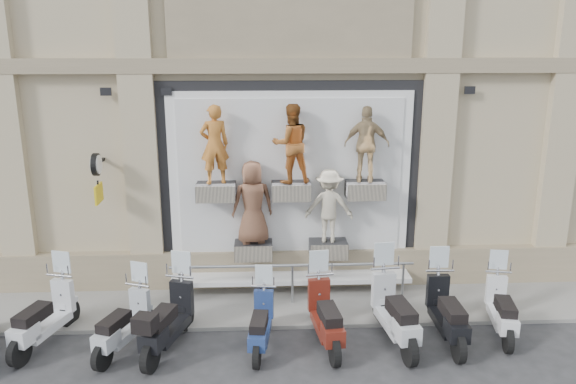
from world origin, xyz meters
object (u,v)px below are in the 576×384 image
guard_rail (292,285)px  scooter_d (168,308)px  scooter_c (123,313)px  scooter_h (448,300)px  scooter_e (261,313)px  scooter_f (326,305)px  scooter_i (503,298)px  clock_sign_bracket (97,172)px  scooter_g (395,300)px  scooter_b (43,305)px

guard_rail → scooter_d: scooter_d is taller
scooter_c → scooter_h: size_ratio=0.91×
scooter_e → scooter_f: 1.17m
scooter_e → scooter_i: size_ratio=0.95×
scooter_c → scooter_e: scooter_c is taller
clock_sign_bracket → scooter_g: (5.66, -2.02, -1.96)m
scooter_d → scooter_i: scooter_d is taller
scooter_e → scooter_b: bearing=-178.0°
scooter_d → scooter_i: 6.11m
clock_sign_bracket → scooter_f: (4.41, -2.03, -2.01)m
scooter_d → scooter_i: size_ratio=1.12×
scooter_d → scooter_h: 5.01m
scooter_b → scooter_h: size_ratio=0.98×
scooter_d → scooter_i: (6.10, 0.27, -0.08)m
scooter_b → scooter_h: bearing=14.8°
scooter_c → scooter_h: (5.79, 0.07, 0.07)m
guard_rail → clock_sign_bracket: (-3.90, 0.47, 2.34)m
scooter_b → scooter_e: (3.88, -0.31, -0.10)m
scooter_i → scooter_g: bearing=-163.2°
guard_rail → scooter_f: (0.51, -1.56, 0.32)m
scooter_h → scooter_i: size_ratio=1.10×
scooter_b → scooter_i: size_ratio=1.08×
scooter_d → scooter_h: scooter_d is taller
scooter_f → scooter_i: bearing=-2.6°
scooter_b → scooter_e: scooter_b is taller
scooter_f → clock_sign_bracket: bearing=148.9°
guard_rail → scooter_g: 2.38m
scooter_b → scooter_f: (5.04, -0.22, 0.00)m
scooter_h → clock_sign_bracket: bearing=163.6°
scooter_c → clock_sign_bracket: bearing=132.9°
clock_sign_bracket → scooter_i: bearing=-13.1°
scooter_e → scooter_c: bearing=-174.8°
guard_rail → scooter_e: bearing=-111.5°
scooter_d → scooter_f: (2.79, 0.05, -0.03)m
scooter_e → scooter_g: 2.42m
scooter_c → scooter_i: scooter_i is taller
scooter_c → scooter_f: scooter_f is taller
scooter_e → scooter_h: bearing=8.7°
scooter_e → scooter_f: (1.16, 0.09, 0.10)m
guard_rail → scooter_h: 3.14m
scooter_h → scooter_i: 1.12m
scooter_f → guard_rail: bearing=101.8°
guard_rail → scooter_c: (-3.06, -1.60, 0.26)m
clock_sign_bracket → scooter_e: clock_sign_bracket is taller
clock_sign_bracket → scooter_b: size_ratio=0.53×
scooter_i → scooter_b: bearing=-169.1°
scooter_d → scooter_h: bearing=17.0°
guard_rail → scooter_e: (-0.65, -1.65, 0.22)m
scooter_f → scooter_h: size_ratio=0.99×
scooter_d → clock_sign_bracket: bearing=144.1°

